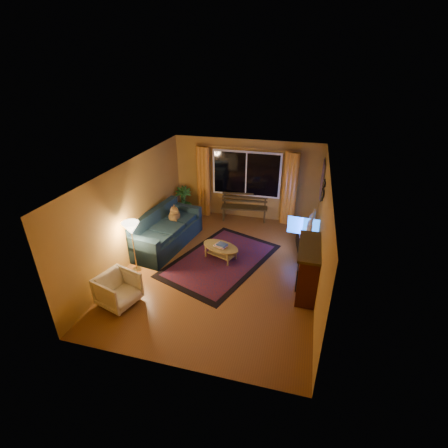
% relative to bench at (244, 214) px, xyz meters
% --- Properties ---
extents(floor, '(4.50, 6.00, 0.02)m').
position_rel_bench_xyz_m(floor, '(-0.02, -2.75, -0.22)').
color(floor, brown).
rests_on(floor, ground).
extents(ceiling, '(4.50, 6.00, 0.02)m').
position_rel_bench_xyz_m(ceiling, '(-0.02, -2.75, 2.30)').
color(ceiling, white).
rests_on(ceiling, ground).
extents(wall_back, '(4.50, 0.02, 2.50)m').
position_rel_bench_xyz_m(wall_back, '(-0.02, 0.26, 1.04)').
color(wall_back, '#B38433').
rests_on(wall_back, ground).
extents(wall_left, '(0.02, 6.00, 2.50)m').
position_rel_bench_xyz_m(wall_left, '(-2.28, -2.75, 1.04)').
color(wall_left, '#B38433').
rests_on(wall_left, ground).
extents(wall_right, '(0.02, 6.00, 2.50)m').
position_rel_bench_xyz_m(wall_right, '(2.24, -2.75, 1.04)').
color(wall_right, '#B38433').
rests_on(wall_right, ground).
extents(window, '(2.00, 0.02, 1.30)m').
position_rel_bench_xyz_m(window, '(-0.02, 0.19, 1.24)').
color(window, black).
rests_on(window, wall_back).
extents(curtain_rod, '(3.20, 0.03, 0.03)m').
position_rel_bench_xyz_m(curtain_rod, '(-0.02, 0.15, 2.04)').
color(curtain_rod, '#BF8C3F').
rests_on(curtain_rod, wall_back).
extents(curtain_left, '(0.36, 0.36, 2.24)m').
position_rel_bench_xyz_m(curtain_left, '(-1.37, 0.13, 0.91)').
color(curtain_left, orange).
rests_on(curtain_left, ground).
extents(curtain_right, '(0.36, 0.36, 2.24)m').
position_rel_bench_xyz_m(curtain_right, '(1.33, 0.13, 0.91)').
color(curtain_right, orange).
rests_on(curtain_right, ground).
extents(bench, '(1.47, 0.62, 0.43)m').
position_rel_bench_xyz_m(bench, '(0.00, 0.00, 0.00)').
color(bench, '#322811').
rests_on(bench, ground).
extents(potted_plant, '(0.71, 0.71, 0.96)m').
position_rel_bench_xyz_m(potted_plant, '(-1.97, -0.17, 0.27)').
color(potted_plant, '#235B1E').
rests_on(potted_plant, ground).
extents(sofa, '(1.35, 2.47, 0.95)m').
position_rel_bench_xyz_m(sofa, '(-1.75, -2.08, 0.26)').
color(sofa, '#162A32').
rests_on(sofa, ground).
extents(dog, '(0.36, 0.45, 0.44)m').
position_rel_bench_xyz_m(dog, '(-1.70, -1.55, 0.48)').
color(dog, brown).
rests_on(dog, sofa).
extents(armchair, '(0.86, 0.89, 0.75)m').
position_rel_bench_xyz_m(armchair, '(-1.72, -4.56, 0.16)').
color(armchair, beige).
rests_on(armchair, ground).
extents(floor_lamp, '(0.23, 0.23, 1.27)m').
position_rel_bench_xyz_m(floor_lamp, '(-1.97, -3.38, 0.42)').
color(floor_lamp, '#BF8C3F').
rests_on(floor_lamp, ground).
extents(rug, '(2.84, 3.51, 0.02)m').
position_rel_bench_xyz_m(rug, '(-0.10, -2.46, -0.20)').
color(rug, '#5E1410').
rests_on(rug, ground).
extents(coffee_table, '(1.29, 1.29, 0.36)m').
position_rel_bench_xyz_m(coffee_table, '(-0.13, -2.36, -0.03)').
color(coffee_table, '#A2873C').
rests_on(coffee_table, ground).
extents(tv_console, '(0.53, 1.13, 0.45)m').
position_rel_bench_xyz_m(tv_console, '(1.95, -1.48, 0.01)').
color(tv_console, black).
rests_on(tv_console, ground).
extents(television, '(0.22, 1.04, 0.59)m').
position_rel_bench_xyz_m(television, '(1.95, -1.48, 0.54)').
color(television, black).
rests_on(television, tv_console).
extents(fireplace, '(0.40, 1.20, 1.10)m').
position_rel_bench_xyz_m(fireplace, '(2.03, -3.15, 0.34)').
color(fireplace, maroon).
rests_on(fireplace, ground).
extents(mirror_cluster, '(0.06, 0.60, 0.56)m').
position_rel_bench_xyz_m(mirror_cluster, '(2.19, -1.45, 1.59)').
color(mirror_cluster, black).
rests_on(mirror_cluster, wall_right).
extents(painting, '(0.04, 0.76, 0.96)m').
position_rel_bench_xyz_m(painting, '(2.20, -0.30, 1.44)').
color(painting, '#CE6218').
rests_on(painting, wall_right).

